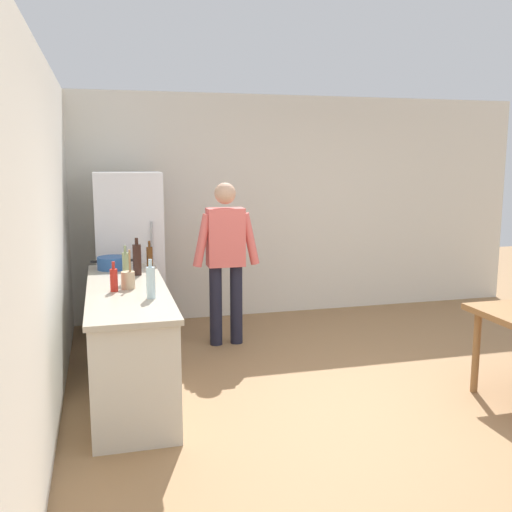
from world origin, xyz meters
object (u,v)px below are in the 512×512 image
Objects in this scene: utensil_jar at (128,279)px; bottle_water_clear at (151,282)px; bottle_sauce_red at (114,280)px; bottle_vinegar_tall at (126,267)px; refrigerator at (130,256)px; bottle_wine_dark at (137,259)px; bottle_beer_brown at (150,257)px; person at (226,253)px; cooking_pot at (112,263)px.

bottle_water_clear is at bearing -68.96° from utensil_jar.
bottle_sauce_red is 0.32m from bottle_vinegar_tall.
refrigerator is 6.00× the size of bottle_water_clear.
refrigerator is 7.50× the size of bottle_sauce_red.
bottle_wine_dark reaches higher than bottle_sauce_red.
bottle_wine_dark is 0.38m from bottle_beer_brown.
bottle_water_clear is 1.15× the size of bottle_beer_brown.
bottle_vinegar_tall is at bearing 91.83° from utensil_jar.
person is at bearing 59.22° from bottle_water_clear.
bottle_wine_dark is (0.21, -0.35, 0.09)m from cooking_pot.
bottle_sauce_red is 0.92× the size of bottle_beer_brown.
cooking_pot is at bearing 121.51° from bottle_wine_dark.
bottle_vinegar_tall is 1.23× the size of bottle_beer_brown.
bottle_wine_dark is at bearing 70.53° from bottle_sauce_red.
bottle_wine_dark is at bearing 92.68° from bottle_water_clear.
bottle_beer_brown reaches higher than bottle_sauce_red.
bottle_wine_dark is at bearing 70.35° from bottle_vinegar_tall.
bottle_beer_brown is at bearing 74.68° from utensil_jar.
bottle_beer_brown is at bearing -78.45° from refrigerator.
utensil_jar is 0.56m from bottle_wine_dark.
bottle_vinegar_tall is (-0.01, 0.23, 0.06)m from utensil_jar.
bottle_vinegar_tall reaches higher than bottle_sauce_red.
utensil_jar is 1.33× the size of bottle_sauce_red.
refrigerator is 5.29× the size of bottle_wine_dark.
bottle_sauce_red is 0.41m from bottle_water_clear.
cooking_pot is 1.67× the size of bottle_sauce_red.
bottle_vinegar_tall is (-0.10, -1.43, 0.14)m from refrigerator.
refrigerator is 5.62× the size of utensil_jar.
person is 1.17m from cooking_pot.
person is 1.65m from bottle_sauce_red.
cooking_pot is (-1.15, -0.21, -0.02)m from person.
utensil_jar is 0.94× the size of bottle_wine_dark.
bottle_vinegar_tall is at bearing -109.65° from bottle_wine_dark.
bottle_water_clear is at bearing -94.24° from bottle_beer_brown.
cooking_pot is 1.31m from bottle_water_clear.
cooking_pot is at bearing -104.47° from refrigerator.
refrigerator reaches higher than person.
bottle_beer_brown is at bearing -165.19° from person.
bottle_vinegar_tall reaches higher than bottle_beer_brown.
person is 5.31× the size of utensil_jar.
refrigerator is at bearing 149.77° from person.
bottle_water_clear is (0.26, -1.28, 0.07)m from cooking_pot.
bottle_water_clear reaches higher than cooking_pot.
utensil_jar is at bearing -133.26° from person.
person is 5.31× the size of bottle_vinegar_tall.
cooking_pot is 0.90m from utensil_jar.
bottle_vinegar_tall is at bearing -81.40° from cooking_pot.
cooking_pot is (-0.20, -0.76, 0.06)m from refrigerator.
person is at bearing 14.81° from bottle_beer_brown.
bottle_vinegar_tall is 0.71m from bottle_beer_brown.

